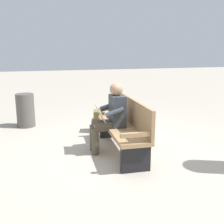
# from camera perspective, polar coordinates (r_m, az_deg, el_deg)

# --- Properties ---
(ground_plane) EXTENTS (40.00, 40.00, 0.00)m
(ground_plane) POSITION_cam_1_polar(r_m,az_deg,el_deg) (4.62, 1.93, -8.46)
(ground_plane) COLOR #A89E8E
(bench_near) EXTENTS (1.83, 0.62, 0.90)m
(bench_near) POSITION_cam_1_polar(r_m,az_deg,el_deg) (4.50, 2.85, -2.92)
(bench_near) COLOR #9E7A51
(bench_near) RESTS_ON ground
(person_seated) EXTENTS (0.59, 0.60, 1.18)m
(person_seated) POSITION_cam_1_polar(r_m,az_deg,el_deg) (4.46, -0.25, -0.77)
(person_seated) COLOR #33383D
(person_seated) RESTS_ON ground
(backpack) EXTENTS (0.36, 0.33, 0.46)m
(backpack) POSITION_cam_1_polar(r_m,az_deg,el_deg) (5.68, -2.82, -1.97)
(backpack) COLOR brown
(backpack) RESTS_ON ground
(trash_bin) EXTENTS (0.40, 0.40, 0.75)m
(trash_bin) POSITION_cam_1_polar(r_m,az_deg,el_deg) (6.32, -18.09, 0.35)
(trash_bin) COLOR #514C47
(trash_bin) RESTS_ON ground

